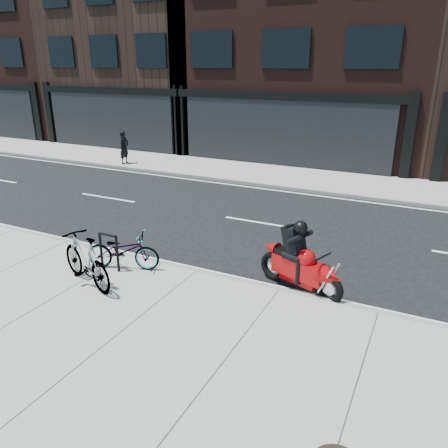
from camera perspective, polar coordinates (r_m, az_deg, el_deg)
The scene contains 11 objects.
ground at distance 11.73m, azimuth 1.21°, elevation -2.85°, with size 120.00×120.00×0.00m, color black.
sidewalk_near at distance 8.02m, azimuth -14.74°, elevation -14.97°, with size 60.00×6.00×0.13m, color gray.
sidewalk_far at distance 18.68m, azimuth 11.44°, elevation 5.76°, with size 60.00×3.50×0.13m, color gray.
building_west at distance 36.06m, azimuth -22.99°, elevation 22.17°, with size 10.00×10.00×13.50m, color black.
building_midwest at distance 29.43m, azimuth -8.64°, elevation 22.73°, with size 10.00×10.00×12.00m, color black.
building_center at distance 25.30m, azimuth 12.39°, elevation 25.81°, with size 12.00×10.00×14.50m, color black.
bike_rack at distance 10.26m, azimuth -14.81°, elevation -3.12°, with size 0.53×0.06×0.89m.
bicycle_front at distance 10.27m, azimuth -13.05°, elevation -3.40°, with size 0.59×1.69×0.89m, color gray.
bicycle_rear at distance 9.70m, azimuth -17.60°, elevation -4.47°, with size 0.54×1.91×1.15m, color gray.
motorcycle at distance 9.31m, azimuth 10.38°, elevation -5.24°, with size 2.05×1.06×1.59m.
pedestrian at distance 21.35m, azimuth -12.91°, elevation 9.75°, with size 0.57×0.37×1.55m, color black.
Camera 1 is at (4.57, -9.78, 4.59)m, focal length 35.00 mm.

